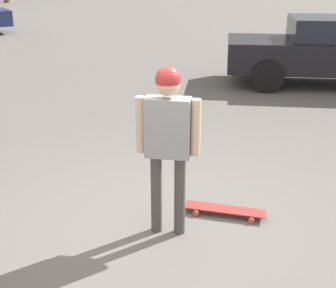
# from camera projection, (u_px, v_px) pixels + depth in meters

# --- Properties ---
(ground_plane) EXTENTS (220.00, 220.00, 0.00)m
(ground_plane) POSITION_uv_depth(u_px,v_px,m) (168.00, 231.00, 4.85)
(ground_plane) COLOR slate
(person) EXTENTS (0.36, 0.58, 1.72)m
(person) POSITION_uv_depth(u_px,v_px,m) (168.00, 131.00, 4.45)
(person) COLOR #4C4742
(person) RESTS_ON ground_plane
(skateboard) EXTENTS (0.61, 0.86, 0.08)m
(skateboard) POSITION_uv_depth(u_px,v_px,m) (225.00, 210.00, 5.14)
(skateboard) COLOR #A5332D
(skateboard) RESTS_ON ground_plane
(car_parked_near) EXTENTS (3.32, 4.85, 1.50)m
(car_parked_near) POSITION_uv_depth(u_px,v_px,m) (332.00, 50.00, 10.41)
(car_parked_near) COLOR black
(car_parked_near) RESTS_ON ground_plane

